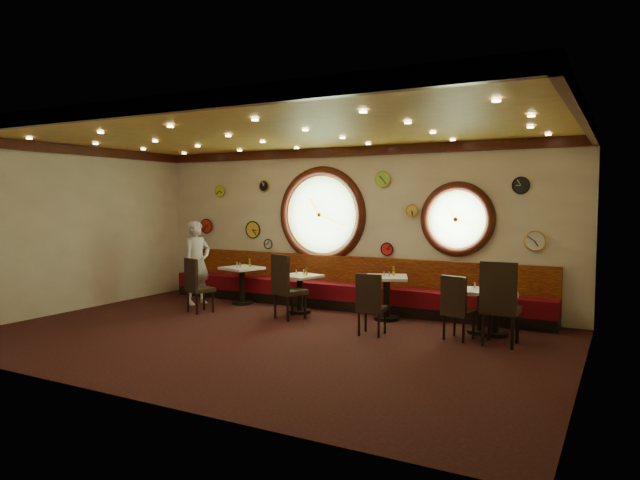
{
  "coord_description": "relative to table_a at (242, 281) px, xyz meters",
  "views": [
    {
      "loc": [
        4.93,
        -7.32,
        2.15
      ],
      "look_at": [
        0.54,
        0.8,
        1.5
      ],
      "focal_mm": 32.0,
      "sensor_mm": 36.0,
      "label": 1
    }
  ],
  "objects": [
    {
      "name": "floor",
      "position": [
        2.04,
        -2.18,
        -0.49
      ],
      "size": [
        9.0,
        6.0,
        0.0
      ],
      "primitive_type": "cube",
      "color": "black",
      "rests_on": "ground"
    },
    {
      "name": "ceiling",
      "position": [
        2.04,
        -2.18,
        2.71
      ],
      "size": [
        9.0,
        6.0,
        0.02
      ],
      "primitive_type": "cube",
      "color": "gold",
      "rests_on": "wall_back"
    },
    {
      "name": "wall_back",
      "position": [
        2.04,
        0.82,
        1.11
      ],
      "size": [
        9.0,
        0.02,
        3.2
      ],
      "primitive_type": "cube",
      "color": "beige",
      "rests_on": "floor"
    },
    {
      "name": "wall_front",
      "position": [
        2.04,
        -5.18,
        1.11
      ],
      "size": [
        9.0,
        0.02,
        3.2
      ],
      "primitive_type": "cube",
      "color": "beige",
      "rests_on": "floor"
    },
    {
      "name": "wall_left",
      "position": [
        -2.46,
        -2.18,
        1.11
      ],
      "size": [
        0.02,
        6.0,
        3.2
      ],
      "primitive_type": "cube",
      "color": "beige",
      "rests_on": "floor"
    },
    {
      "name": "wall_right",
      "position": [
        6.54,
        -2.18,
        1.11
      ],
      "size": [
        0.02,
        6.0,
        3.2
      ],
      "primitive_type": "cube",
      "color": "beige",
      "rests_on": "floor"
    },
    {
      "name": "molding_back",
      "position": [
        2.04,
        0.77,
        2.62
      ],
      "size": [
        9.0,
        0.1,
        0.18
      ],
      "primitive_type": "cube",
      "color": "#341109",
      "rests_on": "wall_back"
    },
    {
      "name": "molding_front",
      "position": [
        2.04,
        -5.13,
        2.62
      ],
      "size": [
        9.0,
        0.1,
        0.18
      ],
      "primitive_type": "cube",
      "color": "#341109",
      "rests_on": "wall_back"
    },
    {
      "name": "molding_left",
      "position": [
        -2.41,
        -2.18,
        2.62
      ],
      "size": [
        0.1,
        6.0,
        0.18
      ],
      "primitive_type": "cube",
      "color": "#341109",
      "rests_on": "wall_back"
    },
    {
      "name": "molding_right",
      "position": [
        6.49,
        -2.18,
        2.62
      ],
      "size": [
        0.1,
        6.0,
        0.18
      ],
      "primitive_type": "cube",
      "color": "#341109",
      "rests_on": "wall_back"
    },
    {
      "name": "banquette_base",
      "position": [
        2.04,
        0.54,
        -0.39
      ],
      "size": [
        8.0,
        0.55,
        0.2
      ],
      "primitive_type": "cube",
      "color": "black",
      "rests_on": "floor"
    },
    {
      "name": "banquette_seat",
      "position": [
        2.04,
        0.54,
        -0.14
      ],
      "size": [
        8.0,
        0.55,
        0.3
      ],
      "primitive_type": "cube",
      "color": "#5C0711",
      "rests_on": "banquette_base"
    },
    {
      "name": "banquette_back",
      "position": [
        2.04,
        0.76,
        0.26
      ],
      "size": [
        8.0,
        0.1,
        0.55
      ],
      "primitive_type": "cube",
      "color": "#5D0807",
      "rests_on": "wall_back"
    },
    {
      "name": "porthole_left_glass",
      "position": [
        1.44,
        0.81,
        1.36
      ],
      "size": [
        1.66,
        0.02,
        1.66
      ],
      "primitive_type": "cylinder",
      "rotation": [
        1.57,
        0.0,
        0.0
      ],
      "color": "#84B86E",
      "rests_on": "wall_back"
    },
    {
      "name": "porthole_left_frame",
      "position": [
        1.44,
        0.8,
        1.36
      ],
      "size": [
        1.98,
        0.18,
        1.98
      ],
      "primitive_type": "torus",
      "rotation": [
        1.57,
        0.0,
        0.0
      ],
      "color": "#341109",
      "rests_on": "wall_back"
    },
    {
      "name": "porthole_left_ring",
      "position": [
        1.44,
        0.77,
        1.36
      ],
      "size": [
        1.61,
        0.03,
        1.61
      ],
      "primitive_type": "torus",
      "rotation": [
        1.57,
        0.0,
        0.0
      ],
      "color": "gold",
      "rests_on": "wall_back"
    },
    {
      "name": "porthole_right_glass",
      "position": [
        4.24,
        0.81,
        1.31
      ],
      "size": [
        1.1,
        0.02,
        1.1
      ],
      "primitive_type": "cylinder",
      "rotation": [
        1.57,
        0.0,
        0.0
      ],
      "color": "#84B86E",
      "rests_on": "wall_back"
    },
    {
      "name": "porthole_right_frame",
      "position": [
        4.24,
        0.8,
        1.31
      ],
      "size": [
        1.38,
        0.18,
        1.38
      ],
      "primitive_type": "torus",
      "rotation": [
        1.57,
        0.0,
        0.0
      ],
      "color": "#341109",
      "rests_on": "wall_back"
    },
    {
      "name": "porthole_right_ring",
      "position": [
        4.24,
        0.77,
        1.31
      ],
      "size": [
        1.09,
        0.03,
        1.09
      ],
      "primitive_type": "torus",
      "rotation": [
        1.57,
        0.0,
        0.0
      ],
      "color": "gold",
      "rests_on": "wall_back"
    },
    {
      "name": "wall_clock_0",
      "position": [
        -1.56,
        0.78,
        1.06
      ],
      "size": [
        0.32,
        0.03,
        0.32
      ],
      "primitive_type": "cylinder",
      "rotation": [
        1.57,
        0.0,
        0.0
      ],
      "color": "red",
      "rests_on": "wall_back"
    },
    {
      "name": "wall_clock_1",
      "position": [
        5.34,
        0.78,
        1.91
      ],
      "size": [
        0.28,
        0.03,
        0.28
      ],
      "primitive_type": "cylinder",
      "rotation": [
        1.57,
        0.0,
        0.0
      ],
      "color": "black",
      "rests_on": "wall_back"
    },
    {
      "name": "wall_clock_2",
      "position": [
        2.89,
        0.78,
        0.71
      ],
      "size": [
        0.24,
        0.03,
        0.24
      ],
      "primitive_type": "cylinder",
      "rotation": [
        1.57,
        0.0,
        0.0
      ],
      "color": "red",
      "rests_on": "wall_back"
    },
    {
      "name": "wall_clock_3",
      "position": [
        2.79,
        0.78,
        2.06
      ],
      "size": [
        0.3,
        0.03,
        0.3
      ],
      "primitive_type": "cylinder",
      "rotation": [
        1.57,
        0.0,
        0.0
      ],
      "color": "#8CDB44",
      "rests_on": "wall_back"
    },
    {
      "name": "wall_clock_4",
      "position": [
        -0.26,
        0.78,
        1.01
      ],
      "size": [
        0.36,
        0.03,
        0.36
      ],
      "primitive_type": "cylinder",
      "rotation": [
        1.57,
        0.0,
        0.0
      ],
      "color": "gold",
      "rests_on": "wall_back"
    },
    {
      "name": "wall_clock_5",
      "position": [
        0.14,
        0.78,
        0.71
      ],
      "size": [
        0.2,
        0.03,
        0.2
      ],
      "primitive_type": "cylinder",
      "rotation": [
        1.57,
        0.0,
        0.0
      ],
      "color": "silver",
      "rests_on": "wall_back"
    },
    {
      "name": "wall_clock_6",
      "position": [
        5.59,
        0.78,
        0.96
      ],
      "size": [
        0.34,
        0.03,
        0.34
      ],
      "primitive_type": "cylinder",
      "rotation": [
        1.57,
        0.0,
        0.0
      ],
      "color": "white",
      "rests_on": "wall_back"
    },
    {
      "name": "wall_clock_7",
      "position": [
        0.04,
        0.78,
        1.96
      ],
      "size": [
        0.24,
        0.03,
        0.24
      ],
      "primitive_type": "cylinder",
      "rotation": [
        1.57,
        0.0,
        0.0
      ],
      "color": "black",
      "rests_on": "wall_back"
    },
    {
      "name": "wall_clock_8",
      "position": [
        3.39,
        0.78,
        1.46
      ],
      "size": [
        0.22,
        0.03,
        0.22
      ],
      "primitive_type": "cylinder",
      "rotation": [
        1.57,
        0.0,
        0.0
      ],
      "color": "gold",
      "rests_on": "wall_back"
    },
    {
      "name": "wall_clock_9",
      "position": [
        -1.16,
        0.78,
        1.86
      ],
      "size": [
        0.26,
        0.03,
        0.26
      ],
      "primitive_type": "cylinder",
      "rotation": [
        1.57,
        0.0,
        0.0
      ],
      "color": "#A0CF29",
      "rests_on": "wall_back"
    },
    {
      "name": "table_a",
      "position": [
        0.0,
        0.0,
        0.0
      ],
      "size": [
        0.86,
        0.86,
        0.77
      ],
      "color": "black",
      "rests_on": "floor"
    },
    {
      "name": "table_b",
      "position": [
        1.52,
        -0.23,
        -0.03
      ],
      "size": [
        0.8,
        0.8,
        0.73
      ],
      "color": "black",
      "rests_on": "floor"
    },
    {
      "name": "table_c",
      "position": [
        3.22,
        -0.05,
        0.01
      ],
      "size": [
        0.94,
        0.94,
        0.79
      ],
      "color": "black",
      "rests_on": "floor"
    },
    {
      "name": "table_d",
      "position": [
        4.93,
        -0.29,
        -0.04
      ],
      "size": [
        0.83,
        0.83,
        0.71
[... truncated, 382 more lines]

